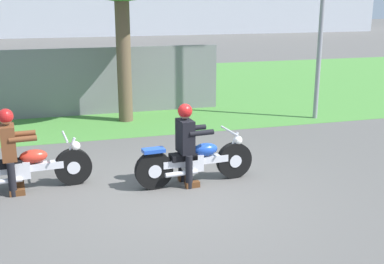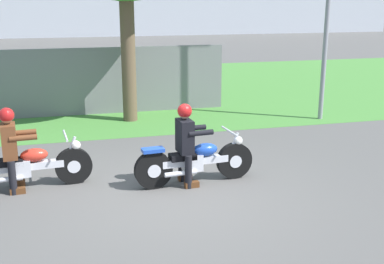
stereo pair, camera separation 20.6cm
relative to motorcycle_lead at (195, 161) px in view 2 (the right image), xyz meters
name	(u,v)px [view 2 (the right image)]	position (x,y,z in m)	size (l,w,h in m)	color
ground	(173,196)	(-0.50, -0.45, -0.39)	(120.00, 120.00, 0.00)	#565451
grass_verge	(113,90)	(-0.50, 9.07, -0.39)	(60.00, 12.00, 0.01)	#478438
motorcycle_lead	(195,161)	(0.00, 0.00, 0.00)	(2.10, 0.66, 0.88)	black
rider_lead	(186,138)	(-0.17, -0.01, 0.43)	(0.57, 0.49, 1.40)	black
motorcycle_follow	(24,167)	(-2.79, 0.45, 0.00)	(2.22, 0.66, 0.87)	black
rider_follow	(11,143)	(-2.96, 0.44, 0.42)	(0.57, 0.49, 1.39)	black
fence_segment	(97,81)	(-1.22, 5.66, 0.51)	(7.00, 0.06, 1.80)	slate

